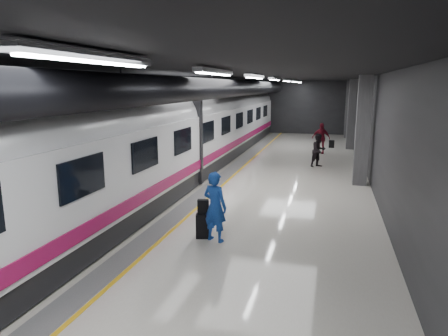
% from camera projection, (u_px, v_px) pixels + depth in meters
% --- Properties ---
extents(ground, '(40.00, 40.00, 0.00)m').
position_uv_depth(ground, '(243.00, 189.00, 16.09)').
color(ground, beige).
rests_on(ground, ground).
extents(platform_hall, '(10.02, 40.02, 4.51)m').
position_uv_depth(platform_hall, '(242.00, 99.00, 16.36)').
color(platform_hall, black).
rests_on(platform_hall, ground).
extents(train, '(3.05, 38.00, 4.05)m').
position_uv_depth(train, '(167.00, 135.00, 16.51)').
color(train, black).
rests_on(train, ground).
extents(traveler_main, '(0.80, 0.64, 1.89)m').
position_uv_depth(traveler_main, '(215.00, 207.00, 10.50)').
color(traveler_main, '#1853B4').
rests_on(traveler_main, ground).
extents(suitcase_main, '(0.46, 0.35, 0.67)m').
position_uv_depth(suitcase_main, '(204.00, 226.00, 10.83)').
color(suitcase_main, black).
rests_on(suitcase_main, ground).
extents(shoulder_bag, '(0.33, 0.23, 0.40)m').
position_uv_depth(shoulder_bag, '(203.00, 207.00, 10.76)').
color(shoulder_bag, black).
rests_on(shoulder_bag, suitcase_main).
extents(traveler_far_a, '(1.05, 1.04, 1.71)m').
position_uv_depth(traveler_far_a, '(319.00, 150.00, 20.25)').
color(traveler_far_a, black).
rests_on(traveler_far_a, ground).
extents(traveler_far_b, '(1.13, 0.57, 1.86)m').
position_uv_depth(traveler_far_b, '(321.00, 138.00, 24.40)').
color(traveler_far_b, maroon).
rests_on(traveler_far_b, ground).
extents(suitcase_far, '(0.36, 0.25, 0.50)m').
position_uv_depth(suitcase_far, '(332.00, 144.00, 26.71)').
color(suitcase_far, black).
rests_on(suitcase_far, ground).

